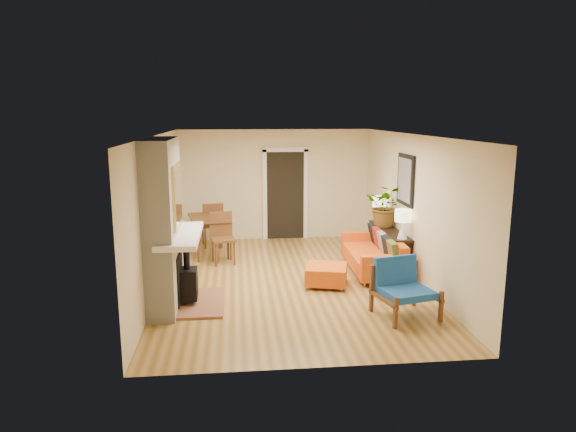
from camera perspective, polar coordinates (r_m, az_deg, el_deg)
name	(u,v)px	position (r m, az deg, el deg)	size (l,w,h in m)	color
room_shell	(303,191)	(11.66, 1.71, 2.83)	(6.50, 6.50, 6.50)	#B38744
fireplace	(166,228)	(8.05, -13.41, -1.33)	(1.09, 1.68, 2.60)	white
sofa	(376,254)	(9.92, 9.75, -4.17)	(0.88, 1.97, 0.77)	silver
ottoman	(326,274)	(9.05, 4.29, -6.45)	(0.84, 0.84, 0.35)	silver
blue_chair	(402,285)	(7.89, 12.54, -7.46)	(0.97, 0.95, 0.84)	brown
dining_table	(213,224)	(10.96, -8.33, -0.88)	(1.05, 1.93, 1.02)	brown
console_table	(389,237)	(10.30, 11.20, -2.27)	(0.34, 1.85, 0.72)	black
lamp_near	(403,220)	(9.49, 12.65, -0.49)	(0.30, 0.30, 0.54)	white
lamp_far	(380,206)	(10.91, 10.15, 1.13)	(0.30, 0.30, 0.54)	white
houseplant	(386,206)	(10.43, 10.84, 1.13)	(0.77, 0.66, 0.85)	#1E5919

